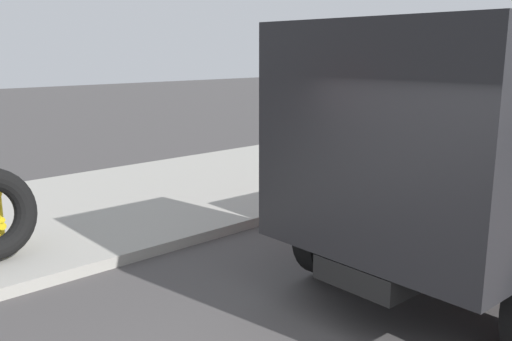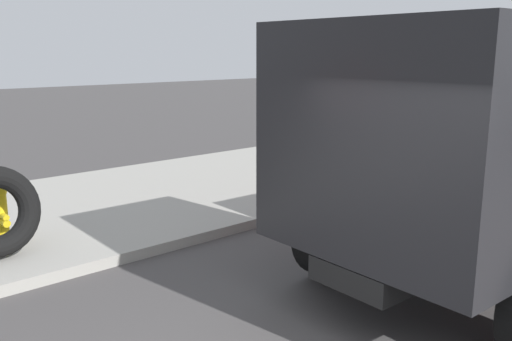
# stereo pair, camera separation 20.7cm
# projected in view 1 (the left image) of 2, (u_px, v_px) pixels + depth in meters

# --- Properties ---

